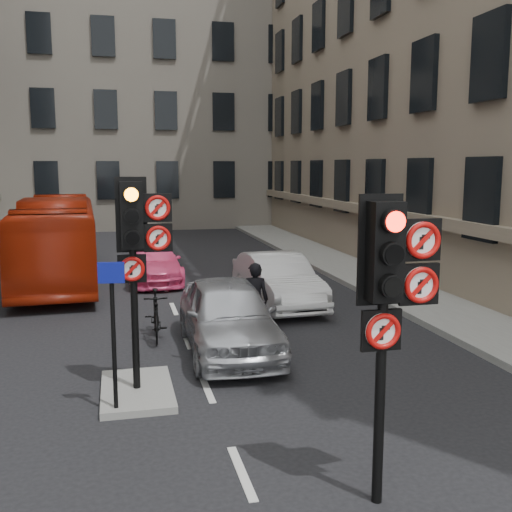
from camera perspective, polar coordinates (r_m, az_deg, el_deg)
name	(u,v)px	position (r m, az deg, el deg)	size (l,w,h in m)	color
pavement_right	(400,287)	(19.43, 13.52, -2.86)	(3.00, 50.00, 0.16)	gray
centre_island	(137,391)	(10.69, -11.26, -12.47)	(1.20, 2.00, 0.12)	gray
building_far	(133,74)	(43.44, -11.67, 16.60)	(30.00, 14.00, 20.00)	slate
signal_near	(391,284)	(6.78, 12.74, -2.64)	(0.91, 0.40, 3.58)	black
signal_far	(138,238)	(10.05, -11.21, 1.74)	(0.91, 0.40, 3.58)	black
car_silver	(228,316)	(12.58, -2.67, -5.70)	(1.81, 4.50, 1.53)	#A1A3A8
car_white	(278,280)	(16.63, 2.07, -2.31)	(1.52, 4.37, 1.44)	silver
car_pink	(154,263)	(20.40, -9.71, -0.66)	(1.74, 4.27, 1.24)	#F0467F
bus_red	(57,239)	(21.21, -18.38, 1.52)	(2.37, 10.11, 2.82)	#9A1F0B
motorcycle	(156,315)	(13.73, -9.52, -5.54)	(0.51, 1.80, 1.08)	black
motorcyclist	(255,300)	(13.61, -0.12, -4.19)	(0.62, 0.41, 1.71)	black
info_sign	(113,315)	(9.44, -13.49, -5.48)	(0.40, 0.14, 2.32)	black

